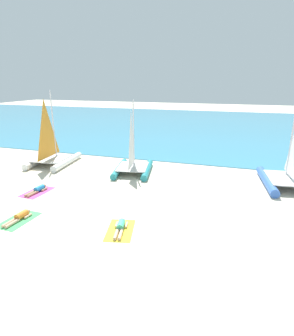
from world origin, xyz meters
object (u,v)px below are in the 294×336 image
object	(u,v)px
sailboat_blue	(289,173)
sailboat_white	(52,154)
sunbather_right	(120,227)
sailboat_teal	(133,162)
sunbather_left	(38,190)
towel_left	(37,192)
towel_middle	(19,220)
towel_right	(120,230)
sunbather_middle	(19,217)

from	to	relation	value
sailboat_blue	sailboat_white	xyz separation A→B (m)	(-16.30, -0.31, -0.05)
sailboat_white	sunbather_right	bearing A→B (deg)	-46.82
sailboat_white	sunbather_right	distance (m)	11.58
sailboat_teal	sunbather_left	size ratio (longest dim) A/B	3.14
sailboat_teal	towel_left	distance (m)	6.45
towel_middle	towel_right	distance (m)	4.83
sailboat_blue	sunbather_right	bearing A→B (deg)	-140.71
sunbather_middle	sunbather_right	distance (m)	4.81
sailboat_blue	sunbather_right	size ratio (longest dim) A/B	3.74
towel_left	sailboat_teal	bearing A→B (deg)	51.93
sunbather_left	sailboat_teal	bearing A→B (deg)	54.30
sailboat_teal	towel_middle	bearing A→B (deg)	-118.39
towel_middle	sunbather_right	distance (m)	4.82
sailboat_blue	towel_middle	xyz separation A→B (m)	(-12.32, -8.49, -0.86)
sailboat_white	towel_middle	world-z (taller)	sailboat_white
sunbather_right	towel_middle	bearing A→B (deg)	173.91
sailboat_white	sunbather_right	size ratio (longest dim) A/B	3.52
sailboat_teal	sunbather_right	world-z (taller)	sailboat_teal
sunbather_middle	towel_left	bearing A→B (deg)	117.42
sunbather_left	towel_middle	distance (m)	3.47
sailboat_teal	sunbather_left	world-z (taller)	sailboat_teal
sailboat_white	towel_middle	bearing A→B (deg)	-70.14
sailboat_teal	towel_right	xyz separation A→B (m)	(2.28, -7.56, -0.73)
sailboat_white	sunbather_middle	xyz separation A→B (m)	(3.99, -8.12, -0.68)
sailboat_white	towel_right	world-z (taller)	sailboat_white
sailboat_teal	towel_middle	xyz separation A→B (m)	(-2.51, -8.14, -0.73)
towel_left	sunbather_right	size ratio (longest dim) A/B	1.22
sunbather_middle	towel_right	world-z (taller)	sunbather_middle
sunbather_left	sunbather_middle	size ratio (longest dim) A/B	1.00
sailboat_white	sunbather_left	xyz separation A→B (m)	(2.55, -5.02, -0.68)
sailboat_teal	sunbather_left	distance (m)	6.38
sailboat_blue	towel_left	xyz separation A→B (m)	(-13.76, -5.40, -0.86)
sunbather_left	towel_middle	bearing A→B (deg)	-62.86
towel_left	sunbather_middle	distance (m)	3.36
towel_left	sunbather_middle	bearing A→B (deg)	-64.55
sailboat_blue	sunbather_left	distance (m)	14.77
towel_right	sunbather_right	xyz separation A→B (m)	(-0.02, 0.06, 0.13)
sailboat_white	sunbather_middle	size ratio (longest dim) A/B	3.50
sailboat_blue	towel_middle	size ratio (longest dim) A/B	3.06
sailboat_white	towel_left	bearing A→B (deg)	-69.52
towel_right	towel_middle	bearing A→B (deg)	-173.11
towel_middle	sailboat_teal	bearing A→B (deg)	72.85
towel_middle	sunbather_middle	world-z (taller)	sunbather_middle
sailboat_teal	sunbather_middle	xyz separation A→B (m)	(-2.51, -8.07, -0.60)
sailboat_teal	sailboat_white	distance (m)	6.50
sailboat_teal	sunbather_middle	bearing A→B (deg)	-118.51
sailboat_teal	towel_middle	distance (m)	8.55
sailboat_white	towel_left	distance (m)	5.75
sailboat_white	sailboat_teal	bearing A→B (deg)	-6.51
sunbather_right	towel_right	bearing A→B (deg)	-90.00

